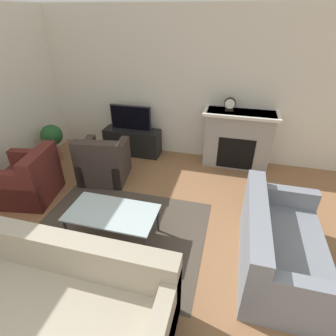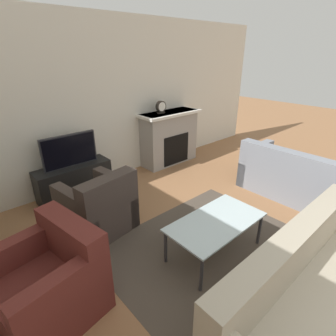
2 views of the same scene
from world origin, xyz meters
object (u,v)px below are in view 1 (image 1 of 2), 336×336
couch_loveseat (278,248)px  mantel_clock (230,104)px  potted_plant (52,138)px  coffee_table (112,214)px  armchair_by_window (29,181)px  couch_sectional (52,305)px  tv (131,118)px  armchair_accent (104,164)px

couch_loveseat → mantel_clock: 2.59m
potted_plant → coffee_table: bearing=-39.5°
couch_loveseat → armchair_by_window: (-3.62, 0.44, 0.01)m
potted_plant → couch_sectional: bearing=-55.3°
coffee_table → couch_sectional: bearing=-93.1°
couch_sectional → mantel_clock: 3.85m
couch_sectional → coffee_table: couch_sectional is taller
tv → potted_plant: size_ratio=1.12×
couch_loveseat → armchair_accent: (-2.74, 1.22, 0.01)m
mantel_clock → tv: bearing=-178.2°
couch_sectional → armchair_accent: (-0.70, 2.43, 0.02)m
couch_loveseat → armchair_accent: 3.00m
armchair_by_window → potted_plant: (-0.37, 1.17, 0.17)m
tv → armchair_accent: bearing=-97.0°
armchair_by_window → mantel_clock: bearing=113.6°
armchair_by_window → couch_sectional: bearing=34.0°
armchair_by_window → coffee_table: bearing=63.8°
coffee_table → mantel_clock: (1.22, 2.36, 0.79)m
couch_loveseat → coffee_table: bearing=91.4°
mantel_clock → couch_sectional: bearing=-110.0°
couch_sectional → coffee_table: bearing=86.9°
armchair_accent → couch_loveseat: bearing=147.4°
tv → couch_loveseat: size_ratio=0.55×
armchair_accent → couch_sectional: bearing=97.4°
armchair_accent → mantel_clock: 2.43m
couch_sectional → couch_loveseat: same height
coffee_table → armchair_by_window: bearing=163.6°
couch_loveseat → mantel_clock: size_ratio=6.42×
armchair_by_window → armchair_accent: same height
tv → coffee_table: bearing=-74.7°
couch_sectional → potted_plant: size_ratio=3.02×
tv → potted_plant: bearing=-154.6°
couch_sectional → coffee_table: size_ratio=1.98×
couch_sectional → potted_plant: bearing=124.7°
armchair_by_window → mantel_clock: mantel_clock is taller
coffee_table → potted_plant: size_ratio=1.52×
couch_sectional → armchair_accent: bearing=106.0°
tv → couch_loveseat: (2.61, -2.26, -0.48)m
couch_loveseat → potted_plant: couch_loveseat is taller
couch_loveseat → tv: bearing=49.1°
couch_sectional → armchair_accent: same height
couch_loveseat → coffee_table: 1.98m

